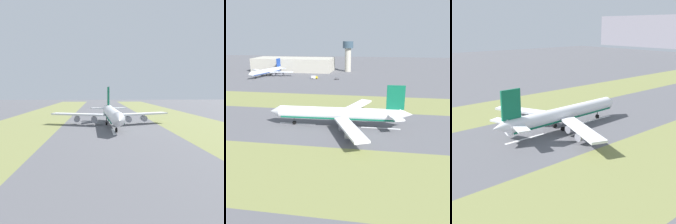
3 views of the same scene
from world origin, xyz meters
The scene contains 11 objects.
ground_plane centered at (0.00, 0.00, 0.00)m, with size 800.00×800.00×0.00m, color #56565B.
grass_median_west centered at (-45.00, 0.00, 0.00)m, with size 40.00×600.00×0.01m, color olive.
grass_median_east centered at (45.00, 0.00, 0.00)m, with size 40.00×600.00×0.01m, color olive.
centreline_dash_mid centered at (0.00, -16.32, 0.01)m, with size 1.20×18.00×0.01m, color silver.
centreline_dash_far centered at (0.00, 23.68, 0.01)m, with size 1.20×18.00×0.01m, color silver.
airplane_main_jet centered at (-0.34, 1.78, 6.02)m, with size 64.10×67.15×20.20m.
terminal_building centered at (184.91, 86.78, 7.55)m, with size 36.00×92.45×15.10m, color #B2AD9E.
control_tower centered at (188.28, 22.72, 21.06)m, with size 12.00×12.00×34.15m.
airplane_parked_apron centered at (141.41, 100.95, 4.90)m, with size 53.92×50.57×16.43m.
service_truck centered at (130.58, 48.21, 1.67)m, with size 3.22×6.24×3.10m.
apron_car centered at (130.35, 26.05, 1.00)m, with size 3.20×4.75×2.03m.
Camera 2 is at (-115.88, -15.07, 41.84)m, focal length 42.00 mm.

